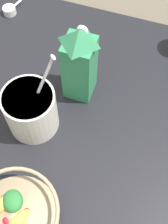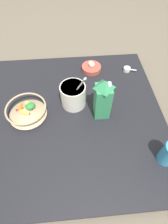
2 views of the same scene
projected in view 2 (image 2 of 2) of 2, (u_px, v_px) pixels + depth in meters
name	position (u px, v px, depth m)	size (l,w,h in m)	color
ground_plane	(73.00, 118.00, 1.02)	(6.00, 6.00, 0.00)	#665B4C
countertop	(73.00, 116.00, 1.00)	(1.02, 1.02, 0.05)	black
fruit_bowl	(27.00, 110.00, 0.95)	(0.22, 0.22, 0.08)	tan
milk_carton	(103.00, 99.00, 0.88)	(0.08, 0.08, 0.25)	#338C59
yogurt_tub	(73.00, 95.00, 0.97)	(0.14, 0.14, 0.25)	silver
measuring_scoop	(127.00, 69.00, 1.19)	(0.05, 0.09, 0.03)	white
garlic_bowl	(91.00, 67.00, 1.19)	(0.13, 0.13, 0.06)	#B24C3D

